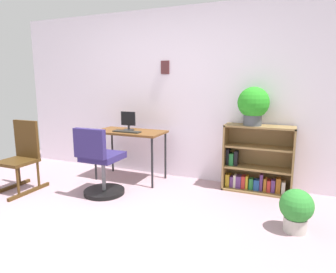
{
  "coord_description": "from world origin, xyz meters",
  "views": [
    {
      "loc": [
        1.72,
        -1.92,
        1.42
      ],
      "look_at": [
        0.33,
        1.35,
        0.76
      ],
      "focal_mm": 31.34,
      "sensor_mm": 36.0,
      "label": 1
    }
  ],
  "objects_px": {
    "desk": "(130,135)",
    "monitor": "(128,121)",
    "office_chair": "(100,166)",
    "potted_plant_on_shelf": "(253,104)",
    "bookshelf_low": "(256,162)",
    "keyboard": "(127,132)",
    "potted_plant_floor": "(296,209)",
    "rocking_chair": "(22,156)"
  },
  "relations": [
    {
      "from": "desk",
      "to": "monitor",
      "type": "distance_m",
      "value": 0.21
    },
    {
      "from": "office_chair",
      "to": "potted_plant_on_shelf",
      "type": "distance_m",
      "value": 2.07
    },
    {
      "from": "bookshelf_low",
      "to": "keyboard",
      "type": "bearing_deg",
      "value": -168.01
    },
    {
      "from": "potted_plant_on_shelf",
      "to": "desk",
      "type": "bearing_deg",
      "value": -173.49
    },
    {
      "from": "office_chair",
      "to": "potted_plant_floor",
      "type": "distance_m",
      "value": 2.27
    },
    {
      "from": "monitor",
      "to": "keyboard",
      "type": "height_order",
      "value": "monitor"
    },
    {
      "from": "rocking_chair",
      "to": "potted_plant_on_shelf",
      "type": "bearing_deg",
      "value": 21.91
    },
    {
      "from": "desk",
      "to": "potted_plant_on_shelf",
      "type": "xyz_separation_m",
      "value": [
        1.68,
        0.19,
        0.48
      ]
    },
    {
      "from": "desk",
      "to": "keyboard",
      "type": "distance_m",
      "value": 0.14
    },
    {
      "from": "bookshelf_low",
      "to": "rocking_chair",
      "type": "bearing_deg",
      "value": -157.64
    },
    {
      "from": "desk",
      "to": "keyboard",
      "type": "relative_size",
      "value": 2.48
    },
    {
      "from": "bookshelf_low",
      "to": "office_chair",
      "type": "bearing_deg",
      "value": -151.71
    },
    {
      "from": "office_chair",
      "to": "bookshelf_low",
      "type": "height_order",
      "value": "office_chair"
    },
    {
      "from": "keyboard",
      "to": "rocking_chair",
      "type": "xyz_separation_m",
      "value": [
        -1.13,
        -0.81,
        -0.27
      ]
    },
    {
      "from": "keyboard",
      "to": "office_chair",
      "type": "distance_m",
      "value": 0.68
    },
    {
      "from": "desk",
      "to": "potted_plant_on_shelf",
      "type": "distance_m",
      "value": 1.76
    },
    {
      "from": "monitor",
      "to": "rocking_chair",
      "type": "bearing_deg",
      "value": -137.44
    },
    {
      "from": "rocking_chair",
      "to": "bookshelf_low",
      "type": "xyz_separation_m",
      "value": [
        2.86,
        1.18,
        -0.08
      ]
    },
    {
      "from": "monitor",
      "to": "keyboard",
      "type": "bearing_deg",
      "value": -67.39
    },
    {
      "from": "monitor",
      "to": "office_chair",
      "type": "distance_m",
      "value": 0.89
    },
    {
      "from": "bookshelf_low",
      "to": "potted_plant_floor",
      "type": "xyz_separation_m",
      "value": [
        0.49,
        -0.99,
        -0.15
      ]
    },
    {
      "from": "rocking_chair",
      "to": "potted_plant_on_shelf",
      "type": "distance_m",
      "value": 3.08
    },
    {
      "from": "keyboard",
      "to": "office_chair",
      "type": "height_order",
      "value": "office_chair"
    },
    {
      "from": "potted_plant_floor",
      "to": "monitor",
      "type": "bearing_deg",
      "value": 161.16
    },
    {
      "from": "potted_plant_on_shelf",
      "to": "monitor",
      "type": "bearing_deg",
      "value": -175.06
    },
    {
      "from": "desk",
      "to": "bookshelf_low",
      "type": "height_order",
      "value": "bookshelf_low"
    },
    {
      "from": "desk",
      "to": "monitor",
      "type": "bearing_deg",
      "value": 138.13
    },
    {
      "from": "monitor",
      "to": "rocking_chair",
      "type": "distance_m",
      "value": 1.49
    },
    {
      "from": "desk",
      "to": "bookshelf_low",
      "type": "distance_m",
      "value": 1.79
    },
    {
      "from": "office_chair",
      "to": "potted_plant_on_shelf",
      "type": "xyz_separation_m",
      "value": [
        1.71,
        0.9,
        0.76
      ]
    },
    {
      "from": "office_chair",
      "to": "bookshelf_low",
      "type": "xyz_separation_m",
      "value": [
        1.78,
        0.96,
        -0.0
      ]
    },
    {
      "from": "keyboard",
      "to": "potted_plant_on_shelf",
      "type": "distance_m",
      "value": 1.74
    },
    {
      "from": "monitor",
      "to": "office_chair",
      "type": "xyz_separation_m",
      "value": [
        0.03,
        -0.75,
        -0.47
      ]
    },
    {
      "from": "office_chair",
      "to": "rocking_chair",
      "type": "relative_size",
      "value": 0.96
    },
    {
      "from": "office_chair",
      "to": "bookshelf_low",
      "type": "distance_m",
      "value": 2.02
    },
    {
      "from": "desk",
      "to": "potted_plant_on_shelf",
      "type": "relative_size",
      "value": 2.06
    },
    {
      "from": "desk",
      "to": "potted_plant_on_shelf",
      "type": "height_order",
      "value": "potted_plant_on_shelf"
    },
    {
      "from": "office_chair",
      "to": "potted_plant_floor",
      "type": "xyz_separation_m",
      "value": [
        2.27,
        -0.03,
        -0.15
      ]
    },
    {
      "from": "desk",
      "to": "monitor",
      "type": "xyz_separation_m",
      "value": [
        -0.05,
        0.04,
        0.2
      ]
    },
    {
      "from": "office_chair",
      "to": "keyboard",
      "type": "bearing_deg",
      "value": 85.82
    },
    {
      "from": "monitor",
      "to": "bookshelf_low",
      "type": "bearing_deg",
      "value": 6.46
    },
    {
      "from": "desk",
      "to": "rocking_chair",
      "type": "xyz_separation_m",
      "value": [
        -1.11,
        -0.93,
        -0.2
      ]
    }
  ]
}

